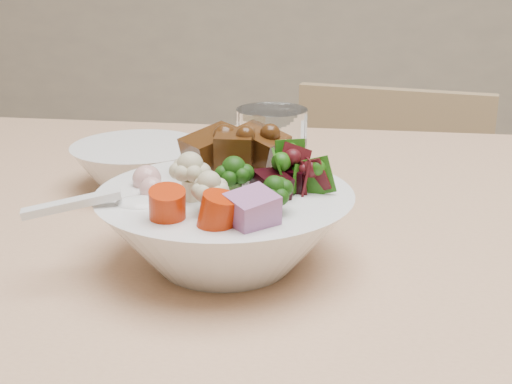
{
  "coord_description": "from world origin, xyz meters",
  "views": [
    {
      "loc": [
        -0.31,
        -0.6,
        1.03
      ],
      "look_at": [
        -0.36,
        -0.03,
        0.84
      ],
      "focal_mm": 50.0,
      "sensor_mm": 36.0,
      "label": 1
    }
  ],
  "objects_px": {
    "dining_table": "(394,332)",
    "side_bowl": "(139,167)",
    "food_bowl": "(227,222)",
    "water_glass": "(271,173)",
    "chair_far": "(377,282)"
  },
  "relations": [
    {
      "from": "food_bowl",
      "to": "side_bowl",
      "type": "xyz_separation_m",
      "value": [
        -0.13,
        0.19,
        -0.01
      ]
    },
    {
      "from": "water_glass",
      "to": "chair_far",
      "type": "bearing_deg",
      "value": 73.85
    },
    {
      "from": "chair_far",
      "to": "side_bowl",
      "type": "relative_size",
      "value": 5.23
    },
    {
      "from": "chair_far",
      "to": "side_bowl",
      "type": "distance_m",
      "value": 0.66
    },
    {
      "from": "water_glass",
      "to": "food_bowl",
      "type": "bearing_deg",
      "value": -108.4
    },
    {
      "from": "dining_table",
      "to": "food_bowl",
      "type": "relative_size",
      "value": 7.72
    },
    {
      "from": "food_bowl",
      "to": "water_glass",
      "type": "xyz_separation_m",
      "value": [
        0.03,
        0.1,
        0.02
      ]
    },
    {
      "from": "dining_table",
      "to": "water_glass",
      "type": "relative_size",
      "value": 14.59
    },
    {
      "from": "side_bowl",
      "to": "food_bowl",
      "type": "bearing_deg",
      "value": -57.01
    },
    {
      "from": "dining_table",
      "to": "water_glass",
      "type": "xyz_separation_m",
      "value": [
        -0.12,
        0.07,
        0.13
      ]
    },
    {
      "from": "dining_table",
      "to": "side_bowl",
      "type": "xyz_separation_m",
      "value": [
        -0.28,
        0.16,
        0.1
      ]
    },
    {
      "from": "dining_table",
      "to": "side_bowl",
      "type": "bearing_deg",
      "value": 152.49
    },
    {
      "from": "dining_table",
      "to": "water_glass",
      "type": "bearing_deg",
      "value": 154.7
    },
    {
      "from": "food_bowl",
      "to": "side_bowl",
      "type": "height_order",
      "value": "food_bowl"
    },
    {
      "from": "chair_far",
      "to": "food_bowl",
      "type": "xyz_separation_m",
      "value": [
        -0.19,
        -0.65,
        0.37
      ]
    }
  ]
}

